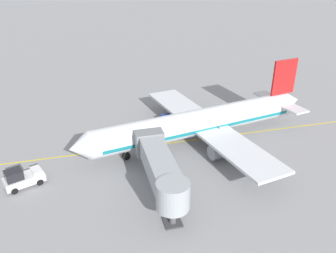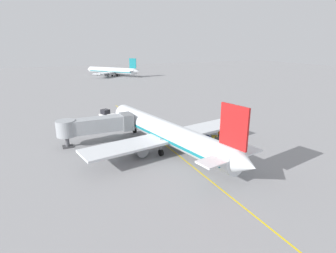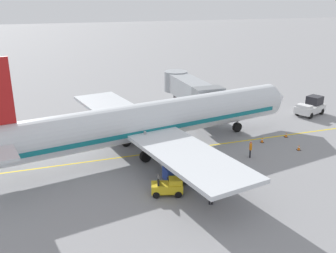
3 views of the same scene
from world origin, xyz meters
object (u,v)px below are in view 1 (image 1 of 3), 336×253
jet_bridge (160,167)px  safety_cone_nose_right (92,149)px  ground_crew_wing_walker (171,107)px  parked_airliner (201,122)px  safety_cone_wing_tip (98,136)px  baggage_tug_lead (189,112)px  baggage_cart_front (168,118)px  safety_cone_nose_left (116,144)px  pushback_tractor (22,178)px  ground_crew_loader (135,128)px  baggage_cart_second_in_train (185,115)px

jet_bridge → safety_cone_nose_right: 13.96m
ground_crew_wing_walker → safety_cone_nose_right: 17.76m
parked_airliner → safety_cone_wing_tip: size_ratio=63.00×
jet_bridge → baggage_tug_lead: size_ratio=5.02×
baggage_cart_front → safety_cone_nose_left: 10.58m
ground_crew_wing_walker → jet_bridge: bearing=161.9°
pushback_tractor → safety_cone_nose_left: (6.82, -11.73, -0.81)m
baggage_tug_lead → baggage_cart_front: bearing=116.3°
ground_crew_wing_walker → ground_crew_loader: 10.17m
safety_cone_nose_right → baggage_cart_second_in_train: bearing=-67.5°
baggage_tug_lead → ground_crew_wing_walker: size_ratio=1.62×
jet_bridge → ground_crew_wing_walker: size_ratio=8.12×
baggage_cart_second_in_train → baggage_tug_lead: bearing=-39.5°
baggage_tug_lead → safety_cone_nose_right: baggage_tug_lead is taller
parked_airliner → safety_cone_nose_left: size_ratio=63.00×
safety_cone_nose_left → safety_cone_nose_right: (-0.55, 3.46, 0.00)m
ground_crew_loader → baggage_cart_front: bearing=-68.8°
baggage_cart_front → ground_crew_loader: ground_crew_loader is taller
ground_crew_wing_walker → baggage_cart_second_in_train: bearing=-161.9°
pushback_tractor → baggage_cart_second_in_train: size_ratio=1.67×
baggage_tug_lead → safety_cone_nose_right: 18.71m
parked_airliner → baggage_cart_second_in_train: (7.79, -0.04, -2.24)m
parked_airliner → baggage_tug_lead: parked_airliner is taller
ground_crew_loader → safety_cone_wing_tip: size_ratio=2.86×
safety_cone_nose_left → safety_cone_wing_tip: 3.94m
safety_cone_nose_right → parked_airliner: bearing=-94.8°
safety_cone_wing_tip → ground_crew_wing_walker: bearing=-62.7°
ground_crew_wing_walker → ground_crew_loader: size_ratio=1.00×
ground_crew_loader → safety_cone_nose_right: 7.75m
baggage_cart_second_in_train → safety_cone_wing_tip: 14.84m
jet_bridge → baggage_cart_front: bearing=-17.5°
ground_crew_wing_walker → safety_cone_nose_left: 14.74m
pushback_tractor → ground_crew_wing_walker: size_ratio=2.90×
jet_bridge → baggage_cart_second_in_train: 20.18m
jet_bridge → safety_cone_nose_left: bearing=16.5°
parked_airliner → ground_crew_loader: (4.96, 8.78, -2.23)m
baggage_tug_lead → safety_cone_wing_tip: baggage_tug_lead is taller
baggage_cart_second_in_train → ground_crew_wing_walker: (4.04, 1.32, 0.00)m
jet_bridge → baggage_tug_lead: bearing=-26.6°
jet_bridge → pushback_tractor: 16.42m
ground_crew_wing_walker → safety_cone_wing_tip: 14.91m
pushback_tractor → ground_crew_loader: 18.05m
parked_airliner → safety_cone_nose_right: size_ratio=63.00×
parked_airliner → pushback_tractor: (-4.95, 23.86, -2.09)m
pushback_tractor → safety_cone_nose_right: bearing=-52.9°
parked_airliner → baggage_tug_lead: size_ratio=13.59×
baggage_cart_second_in_train → safety_cone_wing_tip: bearing=100.9°
baggage_cart_second_in_train → safety_cone_nose_left: 13.55m
baggage_tug_lead → baggage_cart_second_in_train: size_ratio=0.93×
pushback_tractor → safety_cone_wing_tip: size_ratio=8.31×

